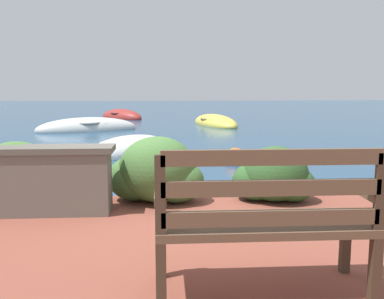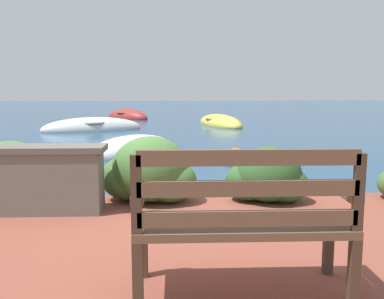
# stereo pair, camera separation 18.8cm
# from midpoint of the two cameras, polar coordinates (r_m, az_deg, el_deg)

# --- Properties ---
(ground_plane) EXTENTS (80.00, 80.00, 0.00)m
(ground_plane) POSITION_cam_midpoint_polar(r_m,az_deg,el_deg) (5.15, -5.81, -8.44)
(ground_plane) COLOR navy
(park_bench) EXTENTS (1.33, 0.48, 0.93)m
(park_bench) POSITION_cam_midpoint_polar(r_m,az_deg,el_deg) (2.65, 8.93, -9.03)
(park_bench) COLOR #433123
(park_bench) RESTS_ON patio_terrace
(stone_wall) EXTENTS (1.96, 0.39, 0.68)m
(stone_wall) POSITION_cam_midpoint_polar(r_m,az_deg,el_deg) (4.65, -22.24, -3.69)
(stone_wall) COLOR #666056
(stone_wall) RESTS_ON patio_terrace
(hedge_clump_left) EXTENTS (1.04, 0.75, 0.70)m
(hedge_clump_left) POSITION_cam_midpoint_polar(r_m,az_deg,el_deg) (4.91, -22.19, -3.56)
(hedge_clump_left) COLOR #426B33
(hedge_clump_left) RESTS_ON patio_terrace
(hedge_clump_centre) EXTENTS (1.07, 0.77, 0.73)m
(hedge_clump_centre) POSITION_cam_midpoint_polar(r_m,az_deg,el_deg) (4.76, -4.63, -3.18)
(hedge_clump_centre) COLOR #426B33
(hedge_clump_centre) RESTS_ON patio_terrace
(hedge_clump_right) EXTENTS (0.91, 0.66, 0.62)m
(hedge_clump_right) POSITION_cam_midpoint_polar(r_m,az_deg,el_deg) (4.83, 11.10, -3.72)
(hedge_clump_right) COLOR #2D5628
(hedge_clump_right) RESTS_ON patio_terrace
(rowboat_nearest) EXTENTS (2.38, 2.63, 0.71)m
(rowboat_nearest) POSITION_cam_midpoint_polar(r_m,az_deg,el_deg) (9.69, -7.45, -0.12)
(rowboat_nearest) COLOR silver
(rowboat_nearest) RESTS_ON ground_plane
(rowboat_mid) EXTENTS (3.55, 2.26, 0.79)m
(rowboat_mid) POSITION_cam_midpoint_polar(r_m,az_deg,el_deg) (14.92, -12.81, 2.74)
(rowboat_mid) COLOR silver
(rowboat_mid) RESTS_ON ground_plane
(rowboat_far) EXTENTS (1.99, 3.58, 0.73)m
(rowboat_far) POSITION_cam_midpoint_polar(r_m,az_deg,el_deg) (16.65, 4.11, 3.48)
(rowboat_far) COLOR #DBC64C
(rowboat_far) RESTS_ON ground_plane
(rowboat_outer) EXTENTS (2.51, 2.54, 0.79)m
(rowboat_outer) POSITION_cam_midpoint_polar(r_m,az_deg,el_deg) (20.15, -8.31, 4.29)
(rowboat_outer) COLOR #9E2D28
(rowboat_outer) RESTS_ON ground_plane
(mooring_buoy) EXTENTS (0.46, 0.46, 0.42)m
(mooring_buoy) POSITION_cam_midpoint_polar(r_m,az_deg,el_deg) (8.53, 6.49, -1.19)
(mooring_buoy) COLOR orange
(mooring_buoy) RESTS_ON ground_plane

